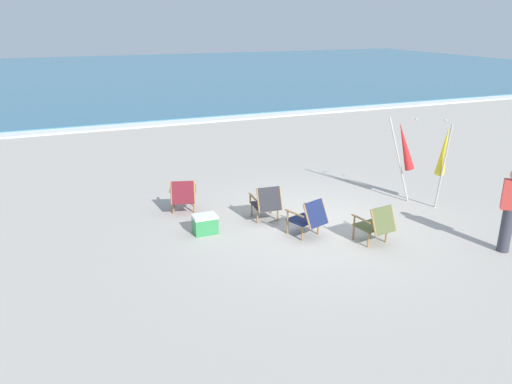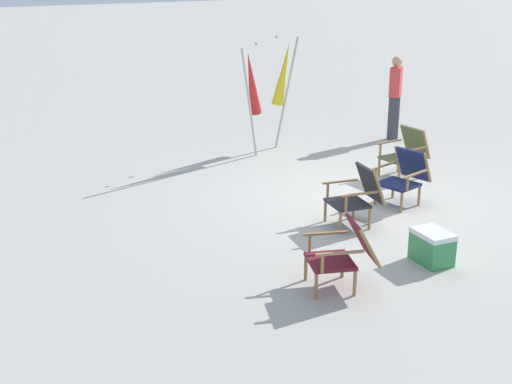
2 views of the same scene
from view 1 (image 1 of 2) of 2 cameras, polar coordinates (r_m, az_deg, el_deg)
The scene contains 11 objects.
ground_plane at distance 10.86m, azimuth 6.83°, elevation -3.71°, with size 80.00×80.00×0.00m, color #B2AAA0.
sea at distance 41.54m, azimuth -15.68°, elevation 12.85°, with size 80.00×40.00×0.10m, color teal.
surf_band at distance 21.72m, azimuth -8.72°, elevation 7.96°, with size 80.00×1.10×0.06m, color white.
beach_chair_mid_center at distance 10.01m, azimuth 13.58°, elevation -3.52°, with size 0.67×0.77×0.81m.
beach_chair_back_right at distance 10.11m, azimuth 6.06°, elevation -2.85°, with size 0.77×0.86×0.80m.
beach_chair_far_center at distance 11.42m, azimuth -8.32°, elevation -0.34°, with size 0.74×0.87×0.79m.
beach_chair_front_right at distance 10.84m, azimuth 1.24°, elevation -1.17°, with size 0.64×0.74×0.81m.
umbrella_furled_red at distance 12.33m, azimuth 16.61°, elevation 4.96°, with size 0.56×0.61×2.05m.
umbrella_furled_yellow at distance 11.99m, azimuth 20.69°, elevation 4.30°, with size 0.36×0.51×2.10m.
person_near_chairs at distance 10.41m, azimuth 26.99°, elevation -1.86°, with size 0.38×0.38×1.63m.
cooler_box at distance 10.35m, azimuth -5.85°, elevation -3.65°, with size 0.49×0.35×0.40m.
Camera 1 is at (-4.95, -8.70, 4.22)m, focal length 35.00 mm.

